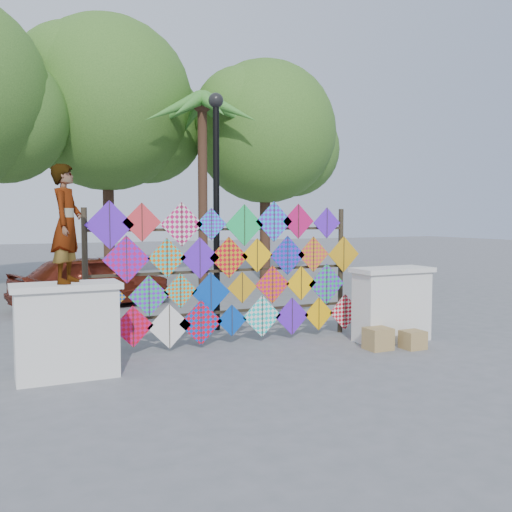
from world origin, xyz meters
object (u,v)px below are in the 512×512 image
vendor_woman (67,224)px  sedan (92,281)px  kite_rack (232,273)px  lamppost (216,188)px

vendor_woman → sedan: bearing=14.6°
kite_rack → sedan: bearing=106.5°
vendor_woman → sedan: (1.27, 5.95, -1.43)m
kite_rack → sedan: (-1.49, 5.02, -0.58)m
kite_rack → sedan: kite_rack is taller
vendor_woman → sedan: 6.25m
kite_rack → lamppost: bearing=80.3°
sedan → lamppost: bearing=-171.0°
kite_rack → lamppost: (0.22, 1.27, 1.47)m
kite_rack → lamppost: size_ratio=1.12×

